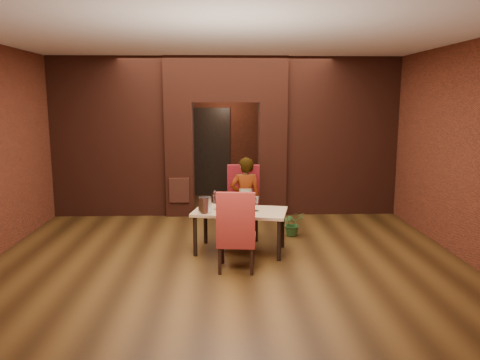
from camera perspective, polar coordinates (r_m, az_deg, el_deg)
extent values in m
plane|color=#452C11|center=(7.93, -1.59, -7.49)|extent=(8.00, 8.00, 0.00)
cube|color=silver|center=(7.62, -1.71, 16.14)|extent=(7.00, 8.00, 0.04)
cube|color=maroon|center=(11.60, -1.78, 6.03)|extent=(7.00, 0.04, 3.20)
cube|color=maroon|center=(3.65, -1.22, -2.09)|extent=(7.00, 0.04, 3.20)
cube|color=maroon|center=(8.36, -26.45, 3.58)|extent=(0.04, 8.00, 3.20)
cube|color=maroon|center=(8.40, 23.04, 3.85)|extent=(0.04, 8.00, 3.20)
cube|color=maroon|center=(9.69, -7.34, 2.56)|extent=(0.55, 0.55, 2.30)
cube|color=maroon|center=(9.70, 3.91, 2.62)|extent=(0.55, 0.55, 2.30)
cube|color=maroon|center=(9.59, -1.76, 12.13)|extent=(2.45, 0.55, 0.90)
cube|color=maroon|center=(9.88, -15.62, 5.04)|extent=(2.28, 0.35, 3.20)
cube|color=maroon|center=(9.90, 12.13, 5.19)|extent=(2.28, 0.35, 3.20)
cube|color=#A74930|center=(9.50, -7.43, -1.26)|extent=(0.40, 0.03, 0.50)
cube|color=black|center=(11.59, -3.75, 3.29)|extent=(0.90, 0.08, 2.10)
cube|color=black|center=(11.56, -3.75, 3.27)|extent=(1.02, 0.04, 2.22)
cube|color=tan|center=(7.33, 0.02, -6.23)|extent=(1.55, 1.07, 0.66)
cube|color=maroon|center=(8.01, 0.36, -2.75)|extent=(0.60, 0.60, 1.23)
cube|color=maroon|center=(6.52, -0.40, -6.09)|extent=(0.56, 0.56, 1.14)
imported|color=white|center=(7.89, 0.65, -2.28)|extent=(0.52, 0.34, 1.41)
cube|color=white|center=(7.00, -0.96, -4.17)|extent=(0.35, 0.27, 0.00)
cylinder|color=#B8B7BF|center=(7.06, -4.30, -3.09)|extent=(0.20, 0.20, 0.24)
cylinder|color=white|center=(7.28, -3.06, -2.45)|extent=(0.07, 0.07, 0.30)
imported|color=#2A5A25|center=(8.26, 6.42, -5.30)|extent=(0.46, 0.42, 0.43)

